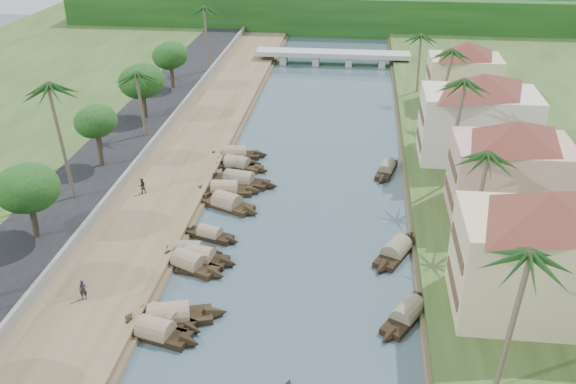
# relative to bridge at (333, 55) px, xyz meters

# --- Properties ---
(ground) EXTENTS (220.00, 220.00, 0.00)m
(ground) POSITION_rel_bridge_xyz_m (-0.00, -72.00, -1.72)
(ground) COLOR #3B4F58
(ground) RESTS_ON ground
(left_bank) EXTENTS (10.00, 180.00, 0.80)m
(left_bank) POSITION_rel_bridge_xyz_m (-16.00, -52.00, -1.32)
(left_bank) COLOR brown
(left_bank) RESTS_ON ground
(right_bank) EXTENTS (16.00, 180.00, 1.20)m
(right_bank) POSITION_rel_bridge_xyz_m (19.00, -52.00, -1.12)
(right_bank) COLOR #2E451B
(right_bank) RESTS_ON ground
(road) EXTENTS (8.00, 180.00, 1.40)m
(road) POSITION_rel_bridge_xyz_m (-24.50, -52.00, -1.02)
(road) COLOR black
(road) RESTS_ON ground
(retaining_wall) EXTENTS (0.40, 180.00, 1.10)m
(retaining_wall) POSITION_rel_bridge_xyz_m (-20.20, -52.00, -0.37)
(retaining_wall) COLOR slate
(retaining_wall) RESTS_ON left_bank
(treeline) EXTENTS (120.00, 14.00, 8.00)m
(treeline) POSITION_rel_bridge_xyz_m (-0.00, 28.00, 2.28)
(treeline) COLOR #103A0F
(treeline) RESTS_ON ground
(bridge) EXTENTS (28.00, 4.00, 2.40)m
(bridge) POSITION_rel_bridge_xyz_m (0.00, 0.00, 0.00)
(bridge) COLOR #A8A79E
(bridge) RESTS_ON ground
(building_near) EXTENTS (14.85, 14.85, 10.20)m
(building_near) POSITION_rel_bridge_xyz_m (18.99, -74.00, 4.66)
(building_near) COLOR beige
(building_near) RESTS_ON right_bank
(building_mid) EXTENTS (14.11, 14.11, 9.70)m
(building_mid) POSITION_rel_bridge_xyz_m (19.99, -58.00, 4.41)
(building_mid) COLOR #CD9F91
(building_mid) RESTS_ON right_bank
(building_far) EXTENTS (15.59, 15.59, 10.20)m
(building_far) POSITION_rel_bridge_xyz_m (18.99, -44.00, 4.66)
(building_far) COLOR beige
(building_far) RESTS_ON right_bank
(building_distant) EXTENTS (12.62, 12.62, 9.20)m
(building_distant) POSITION_rel_bridge_xyz_m (19.99, -24.00, 4.16)
(building_distant) COLOR beige
(building_distant) RESTS_ON right_bank
(sampan_1) EXTENTS (7.85, 3.63, 2.27)m
(sampan_1) POSITION_rel_bridge_xyz_m (-9.37, -79.07, -1.30)
(sampan_1) COLOR black
(sampan_1) RESTS_ON ground
(sampan_2) EXTENTS (9.59, 4.46, 2.45)m
(sampan_2) POSITION_rel_bridge_xyz_m (-8.89, -77.16, -1.30)
(sampan_2) COLOR black
(sampan_2) RESTS_ON ground
(sampan_3) EXTENTS (7.28, 4.09, 1.99)m
(sampan_3) POSITION_rel_bridge_xyz_m (-9.23, -77.31, -1.31)
(sampan_3) COLOR black
(sampan_3) RESTS_ON ground
(sampan_4) EXTENTS (7.99, 4.98, 2.27)m
(sampan_4) POSITION_rel_bridge_xyz_m (-9.24, -69.47, -1.30)
(sampan_4) COLOR black
(sampan_4) RESTS_ON ground
(sampan_5) EXTENTS (7.46, 2.86, 2.32)m
(sampan_5) POSITION_rel_bridge_xyz_m (-8.53, -68.50, -1.30)
(sampan_5) COLOR black
(sampan_5) RESTS_ON ground
(sampan_6) EXTENTS (6.69, 1.95, 2.01)m
(sampan_6) POSITION_rel_bridge_xyz_m (-9.79, -67.45, -1.31)
(sampan_6) COLOR black
(sampan_6) RESTS_ON ground
(sampan_7) EXTENTS (6.57, 3.29, 1.79)m
(sampan_7) POSITION_rel_bridge_xyz_m (-8.54, -64.22, -1.32)
(sampan_7) COLOR black
(sampan_7) RESTS_ON ground
(sampan_8) EXTENTS (8.16, 5.28, 2.48)m
(sampan_8) POSITION_rel_bridge_xyz_m (-8.13, -57.75, -1.30)
(sampan_8) COLOR black
(sampan_8) RESTS_ON ground
(sampan_9) EXTENTS (9.66, 3.68, 2.37)m
(sampan_9) POSITION_rel_bridge_xyz_m (-7.91, -51.99, -1.30)
(sampan_9) COLOR black
(sampan_9) RESTS_ON ground
(sampan_10) EXTENTS (8.56, 2.64, 2.31)m
(sampan_10) POSITION_rel_bridge_xyz_m (-9.06, -54.63, -1.30)
(sampan_10) COLOR black
(sampan_10) RESTS_ON ground
(sampan_11) EXTENTS (7.00, 2.99, 2.00)m
(sampan_11) POSITION_rel_bridge_xyz_m (-9.33, -47.63, -1.31)
(sampan_11) COLOR black
(sampan_11) RESTS_ON ground
(sampan_12) EXTENTS (8.67, 4.46, 2.08)m
(sampan_12) POSITION_rel_bridge_xyz_m (-8.95, -47.52, -1.31)
(sampan_12) COLOR black
(sampan_12) RESTS_ON ground
(sampan_13) EXTENTS (8.53, 3.01, 2.28)m
(sampan_13) POSITION_rel_bridge_xyz_m (-9.77, -44.72, -1.30)
(sampan_13) COLOR black
(sampan_13) RESTS_ON ground
(sampan_14) EXTENTS (5.54, 8.25, 2.09)m
(sampan_14) POSITION_rel_bridge_xyz_m (9.69, -74.65, -1.31)
(sampan_14) COLOR black
(sampan_14) RESTS_ON ground
(sampan_15) EXTENTS (5.23, 8.53, 2.29)m
(sampan_15) POSITION_rel_bridge_xyz_m (9.15, -65.27, -1.30)
(sampan_15) COLOR black
(sampan_15) RESTS_ON ground
(sampan_16) EXTENTS (3.19, 7.85, 1.93)m
(sampan_16) POSITION_rel_bridge_xyz_m (8.73, -47.00, -1.32)
(sampan_16) COLOR black
(sampan_16) RESTS_ON ground
(canoe_1) EXTENTS (4.51, 1.44, 0.72)m
(canoe_1) POSITION_rel_bridge_xyz_m (-8.62, -70.52, -1.62)
(canoe_1) COLOR black
(canoe_1) RESTS_ON ground
(canoe_2) EXTENTS (5.00, 0.80, 0.73)m
(canoe_2) POSITION_rel_bridge_xyz_m (-8.39, -54.98, -1.62)
(canoe_2) COLOR black
(canoe_2) RESTS_ON ground
(palm_0) EXTENTS (3.20, 3.20, 12.04)m
(palm_0) POSITION_rel_bridge_xyz_m (15.00, -83.09, 9.71)
(palm_0) COLOR brown
(palm_0) RESTS_ON ground
(palm_1) EXTENTS (3.20, 3.20, 10.42)m
(palm_1) POSITION_rel_bridge_xyz_m (16.00, -64.34, 8.14)
(palm_1) COLOR brown
(palm_1) RESTS_ON ground
(palm_2) EXTENTS (3.20, 3.20, 13.23)m
(palm_2) POSITION_rel_bridge_xyz_m (15.00, -52.27, 10.86)
(palm_2) COLOR brown
(palm_2) RESTS_ON ground
(palm_3) EXTENTS (3.20, 3.20, 11.32)m
(palm_3) POSITION_rel_bridge_xyz_m (16.00, -32.13, 9.04)
(palm_3) COLOR brown
(palm_3) RESTS_ON ground
(palm_5) EXTENTS (3.20, 3.20, 13.56)m
(palm_5) POSITION_rel_bridge_xyz_m (-24.00, -59.83, 11.37)
(palm_5) COLOR brown
(palm_5) RESTS_ON ground
(palm_6) EXTENTS (3.20, 3.20, 9.61)m
(palm_6) POSITION_rel_bridge_xyz_m (-22.00, -41.88, 7.56)
(palm_6) COLOR brown
(palm_6) RESTS_ON ground
(palm_7) EXTENTS (3.20, 3.20, 10.31)m
(palm_7) POSITION_rel_bridge_xyz_m (14.00, -18.78, 8.04)
(palm_7) COLOR brown
(palm_7) RESTS_ON ground
(palm_8) EXTENTS (3.20, 3.20, 12.14)m
(palm_8) POSITION_rel_bridge_xyz_m (-20.50, -11.55, 10.00)
(palm_8) COLOR brown
(palm_8) RESTS_ON ground
(tree_2) EXTENTS (5.34, 5.34, 7.15)m
(tree_2) POSITION_rel_bridge_xyz_m (-24.00, -67.92, 4.56)
(tree_2) COLOR #4F3C2D
(tree_2) RESTS_ON ground
(tree_3) EXTENTS (4.37, 4.37, 7.14)m
(tree_3) POSITION_rel_bridge_xyz_m (-24.00, -51.62, 4.91)
(tree_3) COLOR #4F3C2D
(tree_3) RESTS_ON ground
(tree_4) EXTENTS (5.52, 5.52, 7.41)m
(tree_4) POSITION_rel_bridge_xyz_m (-24.00, -35.41, 4.75)
(tree_4) COLOR #4F3C2D
(tree_4) RESTS_ON ground
(tree_5) EXTENTS (4.91, 4.91, 7.10)m
(tree_5) POSITION_rel_bridge_xyz_m (-24.00, -21.56, 4.68)
(tree_5) COLOR #4F3C2D
(tree_5) RESTS_ON ground
(tree_6) EXTENTS (4.61, 4.61, 6.91)m
(tree_6) POSITION_rel_bridge_xyz_m (24.00, -41.77, 4.41)
(tree_6) COLOR #4F3C2D
(tree_6) RESTS_ON ground
(person_near) EXTENTS (0.71, 0.58, 1.68)m
(person_near) POSITION_rel_bridge_xyz_m (-16.18, -76.05, -0.08)
(person_near) COLOR #232128
(person_near) RESTS_ON left_bank
(person_far) EXTENTS (1.04, 0.97, 1.70)m
(person_far) POSITION_rel_bridge_xyz_m (-17.50, -56.99, -0.07)
(person_far) COLOR #312E22
(person_far) RESTS_ON left_bank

